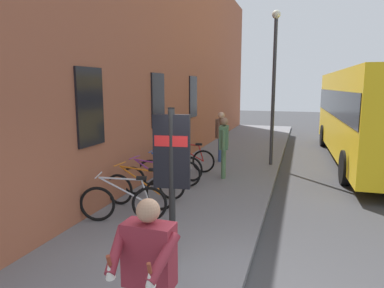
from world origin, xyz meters
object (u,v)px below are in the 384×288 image
Objects in this scene: bicycle_leaning_wall at (152,182)px; bicycle_under_window at (188,160)px; transit_info_sign at (172,162)px; city_bus at (370,111)px; pedestrian_near_bus at (221,131)px; street_lamp at (274,75)px; pedestrian_crossing_street at (224,141)px; bicycle_far_end at (176,166)px; bicycle_nearest_sign at (169,172)px; tourist_with_hotdogs at (148,265)px; bicycle_beside_lamp at (124,203)px; bicycle_by_door at (139,191)px.

bicycle_under_window is (2.69, -0.01, -0.00)m from bicycle_leaning_wall.
city_bus reaches higher than transit_info_sign.
street_lamp reaches higher than pedestrian_near_bus.
pedestrian_near_bus reaches higher than bicycle_under_window.
transit_info_sign is 1.33× the size of pedestrian_crossing_street.
bicycle_far_end is 1.59m from pedestrian_crossing_street.
bicycle_nearest_sign is 0.75m from bicycle_far_end.
transit_info_sign is 2.06m from tourist_with_hotdogs.
city_bus reaches higher than bicycle_far_end.
pedestrian_crossing_street reaches higher than bicycle_nearest_sign.
bicycle_beside_lamp and bicycle_under_window have the same top height.
bicycle_leaning_wall is 0.74× the size of transit_info_sign.
bicycle_by_door is at bearing -179.87° from bicycle_under_window.
bicycle_under_window is 1.49m from pedestrian_crossing_street.
city_bus is at bearing -46.10° from bicycle_nearest_sign.
bicycle_beside_lamp is at bearing -175.49° from bicycle_by_door.
bicycle_under_window is at bearing 127.03° from street_lamp.
bicycle_beside_lamp is 3.33m from bicycle_far_end.
bicycle_far_end is 0.73× the size of transit_info_sign.
tourist_with_hotdogs is at bearing -160.31° from bicycle_nearest_sign.
pedestrian_near_bus is at bearing 110.77° from city_bus.
bicycle_under_window is at bearing 73.03° from pedestrian_crossing_street.
pedestrian_crossing_street is at bearing -165.01° from pedestrian_near_bus.
transit_info_sign reaches higher than bicycle_far_end.
city_bus is at bearing -50.62° from bicycle_far_end.
tourist_with_hotdogs is (-11.26, 3.65, -0.76)m from city_bus.
pedestrian_crossing_street is at bearing -66.34° from bicycle_far_end.
bicycle_far_end is at bearing 177.09° from bicycle_under_window.
tourist_with_hotdogs is (-1.92, -0.50, -0.56)m from transit_info_sign.
pedestrian_crossing_street reaches higher than pedestrian_near_bus.
bicycle_nearest_sign is 0.73× the size of transit_info_sign.
pedestrian_near_bus is at bearing 89.14° from street_lamp.
pedestrian_crossing_street is at bearing -28.73° from bicycle_leaning_wall.
pedestrian_near_bus is (2.82, -0.70, 0.70)m from bicycle_far_end.
bicycle_far_end is (1.74, 0.03, -0.00)m from bicycle_leaning_wall.
pedestrian_near_bus is 2.33m from pedestrian_crossing_street.
tourist_with_hotdogs is at bearing 162.07° from city_bus.
city_bus is 2.06× the size of street_lamp.
bicycle_nearest_sign and bicycle_far_end have the same top height.
transit_info_sign is 10.22m from city_bus.
city_bus is (9.34, -4.14, 0.20)m from transit_info_sign.
city_bus is at bearing -47.03° from pedestrian_crossing_street.
bicycle_leaning_wall is 8.79m from city_bus.
pedestrian_crossing_street is (1.31, -1.22, 0.71)m from bicycle_nearest_sign.
bicycle_beside_lamp is 0.96× the size of bicycle_under_window.
bicycle_beside_lamp is 3.83m from tourist_with_hotdogs.
city_bus is at bearing -59.31° from street_lamp.
pedestrian_near_bus is (1.87, -0.65, 0.70)m from bicycle_under_window.
bicycle_by_door is at bearing 157.93° from pedestrian_crossing_street.
bicycle_by_door is at bearing 4.51° from bicycle_beside_lamp.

